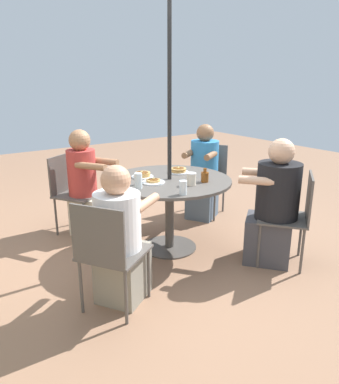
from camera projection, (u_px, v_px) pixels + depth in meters
name	position (u px, v px, depth m)	size (l,w,h in m)	color
ground_plane	(170.00, 247.00, 3.80)	(12.00, 12.00, 0.00)	#8C664C
patio_table	(170.00, 191.00, 3.62)	(1.19, 1.19, 0.72)	#4C4742
umbrella_pole	(170.00, 135.00, 3.46)	(0.04, 0.04, 2.28)	black
patio_chair_north	(72.00, 189.00, 4.08)	(0.59, 0.59, 0.85)	#514C47
diner_north	(85.00, 186.00, 4.00)	(0.57, 0.51, 1.14)	beige
patio_chair_east	(108.00, 250.00, 2.64)	(0.60, 0.60, 0.85)	#514C47
diner_east	(120.00, 241.00, 2.79)	(0.55, 0.60, 1.07)	gray
patio_chair_south	(293.00, 213.00, 3.35)	(0.61, 0.61, 0.85)	#514C47
diner_south	(273.00, 208.00, 3.38)	(0.61, 0.59, 1.16)	#3D3D42
patio_chair_west	(208.00, 175.00, 4.66)	(0.59, 0.59, 0.85)	#514C47
diner_west	(203.00, 176.00, 4.50)	(0.50, 0.54, 1.13)	slate
pancake_plate_a	(178.00, 171.00, 3.82)	(0.21, 0.21, 0.06)	white
pancake_plate_b	(153.00, 181.00, 3.46)	(0.21, 0.21, 0.04)	white
pancake_plate_c	(143.00, 175.00, 3.65)	(0.21, 0.21, 0.06)	white
syrup_bottle	(205.00, 177.00, 3.48)	(0.09, 0.07, 0.13)	brown
coffee_cup	(191.00, 179.00, 3.37)	(0.09, 0.09, 0.11)	beige
drinking_glass_a	(183.00, 188.00, 3.10)	(0.07, 0.07, 0.12)	silver
drinking_glass_b	(138.00, 181.00, 3.27)	(0.07, 0.07, 0.14)	silver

